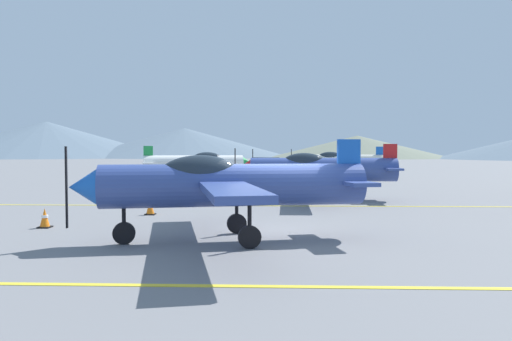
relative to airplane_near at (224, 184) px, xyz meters
The scene contains 13 objects.
ground_plane 2.17m from the airplane_near, 30.26° to the left, with size 400.00×400.00×0.00m, color slate.
apron_line_near 4.62m from the airplane_near, 71.80° to the right, with size 80.00×0.16×0.01m, color yellow.
apron_line_far 8.20m from the airplane_near, 80.22° to the left, with size 80.00×0.16×0.01m, color yellow.
airplane_near is the anchor object (origin of this frame).
airplane_mid 10.89m from the airplane_near, 72.48° to the left, with size 7.57×8.73×2.62m.
airplane_far 21.42m from the airplane_near, 100.52° to the left, with size 7.67×8.72×2.62m.
airplane_back 28.43m from the airplane_near, 76.84° to the left, with size 7.67×8.73×2.62m.
car_sedan 36.61m from the airplane_near, 89.39° to the left, with size 4.14×4.45×1.62m.
traffic_cone_front 6.05m from the airplane_near, 122.34° to the left, with size 0.36×0.36×0.59m.
traffic_cone_side 6.05m from the airplane_near, 160.72° to the left, with size 0.36×0.36×0.59m.
hill_left 167.47m from the airplane_near, 116.68° to the left, with size 83.71×83.71×12.01m, color slate.
hill_centerleft 155.75m from the airplane_near, 100.81° to the left, with size 72.71×72.71×9.89m, color slate.
hill_centerright 141.74m from the airplane_near, 79.05° to the left, with size 55.53×55.53×6.83m, color slate.
Camera 1 is at (-0.09, -13.22, 2.33)m, focal length 34.37 mm.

